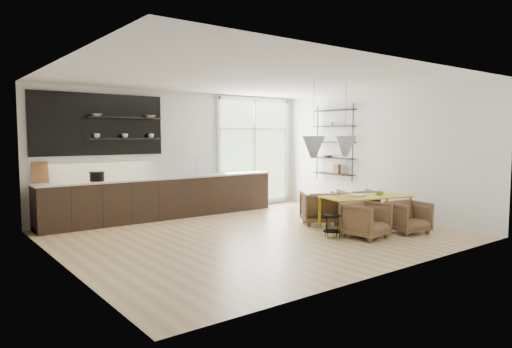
% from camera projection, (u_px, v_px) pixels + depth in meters
% --- Properties ---
extents(room, '(7.02, 6.01, 2.91)m').
position_uv_depth(room, '(248.00, 155.00, 9.73)').
color(room, '#D6B983').
rests_on(room, ground).
extents(kitchen_run, '(5.54, 0.69, 2.75)m').
position_uv_depth(kitchen_run, '(161.00, 192.00, 10.29)').
color(kitchen_run, black).
rests_on(kitchen_run, ground).
extents(right_shelving, '(0.26, 1.22, 1.90)m').
position_uv_depth(right_shelving, '(335.00, 144.00, 11.46)').
color(right_shelving, black).
rests_on(right_shelving, ground).
extents(dining_table, '(1.92, 1.18, 0.65)m').
position_uv_depth(dining_table, '(366.00, 198.00, 9.19)').
color(dining_table, '#B39D10').
rests_on(dining_table, ground).
extents(armchair_back_left, '(1.02, 1.03, 0.68)m').
position_uv_depth(armchair_back_left, '(319.00, 208.00, 9.66)').
color(armchair_back_left, brown).
rests_on(armchair_back_left, ground).
extents(armchair_back_right, '(0.99, 1.00, 0.69)m').
position_uv_depth(armchair_back_right, '(358.00, 205.00, 10.04)').
color(armchair_back_right, brown).
rests_on(armchair_back_right, ground).
extents(armchair_front_left, '(0.77, 0.79, 0.65)m').
position_uv_depth(armchair_front_left, '(366.00, 220.00, 8.32)').
color(armchair_front_left, brown).
rests_on(armchair_front_left, ground).
extents(armchair_front_right, '(0.78, 0.80, 0.61)m').
position_uv_depth(armchair_front_right, '(408.00, 217.00, 8.73)').
color(armchair_front_right, brown).
rests_on(armchair_front_right, ground).
extents(wire_stool, '(0.34, 0.34, 0.43)m').
position_uv_depth(wire_stool, '(332.00, 223.00, 8.34)').
color(wire_stool, black).
rests_on(wire_stool, ground).
extents(table_book, '(0.24, 0.32, 0.03)m').
position_uv_depth(table_book, '(353.00, 196.00, 9.12)').
color(table_book, white).
rests_on(table_book, dining_table).
extents(table_bowl, '(0.22, 0.22, 0.06)m').
position_uv_depth(table_bowl, '(379.00, 193.00, 9.45)').
color(table_bowl, '#5C8854').
rests_on(table_bowl, dining_table).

